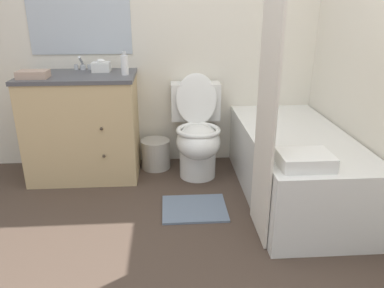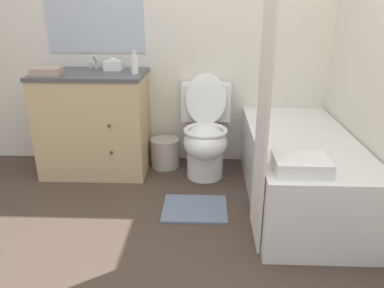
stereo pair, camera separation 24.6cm
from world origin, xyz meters
TOP-DOWN VIEW (x-y plane):
  - wall_back at (-0.01, 1.76)m, footprint 8.00×0.06m
  - wall_right at (1.24, 0.87)m, footprint 0.05×2.74m
  - vanity_cabinet at (-0.77, 1.47)m, footprint 0.89×0.57m
  - sink_faucet at (-0.77, 1.67)m, footprint 0.14×0.12m
  - toilet at (0.16, 1.41)m, footprint 0.42×0.63m
  - bathtub at (0.85, 0.99)m, footprint 0.71×1.50m
  - shower_curtain at (0.49, 0.52)m, footprint 0.02×0.39m
  - wastebasket at (-0.19, 1.56)m, footprint 0.25×0.25m
  - tissue_box at (-0.61, 1.58)m, footprint 0.14×0.13m
  - soap_dispenser at (-0.40, 1.42)m, footprint 0.06×0.06m
  - hand_towel_folded at (-1.07, 1.34)m, footprint 0.22×0.15m
  - bath_towel_folded at (0.70, 0.41)m, footprint 0.30×0.23m
  - bath_mat at (0.10, 0.81)m, footprint 0.46×0.38m

SIDE VIEW (x-z plane):
  - bath_mat at x=0.10m, z-range 0.00..0.02m
  - wastebasket at x=-0.19m, z-range 0.00..0.26m
  - bathtub at x=0.85m, z-range 0.00..0.51m
  - toilet at x=0.16m, z-range -0.06..0.78m
  - vanity_cabinet at x=-0.77m, z-range 0.01..0.87m
  - bath_towel_folded at x=0.70m, z-range 0.50..0.59m
  - hand_towel_folded at x=-1.07m, z-range 0.86..0.92m
  - sink_faucet at x=-0.77m, z-range 0.83..0.96m
  - tissue_box at x=-0.61m, z-range 0.85..0.95m
  - soap_dispenser at x=-0.40m, z-range 0.85..1.03m
  - shower_curtain at x=0.49m, z-range 0.00..1.92m
  - wall_right at x=1.24m, z-range 0.00..2.50m
  - wall_back at x=-0.01m, z-range 0.00..2.50m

